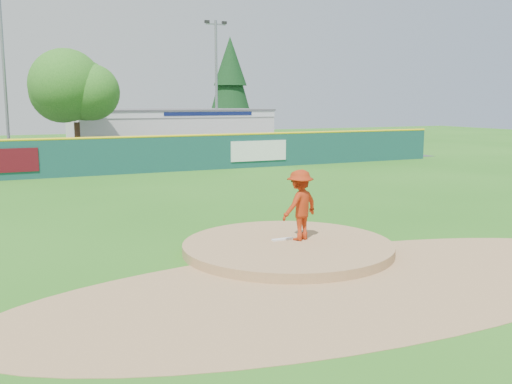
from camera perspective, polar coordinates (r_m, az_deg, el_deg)
name	(u,v)px	position (r m, az deg, el deg)	size (l,w,h in m)	color
ground	(288,252)	(15.05, 3.19, -5.98)	(120.00, 120.00, 0.00)	#286B19
pitchers_mound	(288,252)	(15.05, 3.19, -5.98)	(5.50, 5.50, 0.50)	#9E774C
pitching_rubber	(283,239)	(15.24, 2.67, -4.74)	(0.60, 0.15, 0.04)	white
infield_dirt_arc	(353,284)	(12.59, 9.64, -9.11)	(15.40, 15.40, 0.01)	#9E774C
parking_lot	(105,159)	(40.61, -14.88, 3.23)	(44.00, 16.00, 0.02)	#38383A
pitcher	(300,205)	(15.12, 4.42, -1.31)	(1.21, 0.70, 1.88)	#A02A0D
van	(195,149)	(39.27, -6.08, 4.29)	(2.21, 4.79, 1.33)	silver
pool_building_grp	(169,130)	(46.69, -8.72, 6.18)	(15.20, 8.20, 3.31)	silver
fence_banners	(141,155)	(31.74, -11.38, 3.62)	(17.74, 0.04, 1.20)	#590C16
outfield_fence	(134,154)	(31.72, -12.15, 3.75)	(40.00, 0.14, 2.07)	#154542
deciduous_tree	(75,91)	(38.16, -17.63, 9.60)	(5.60, 5.60, 7.36)	#382314
conifer_tree	(230,83)	(52.74, -2.59, 10.81)	(4.40, 4.40, 9.50)	#382314
light_pole_left	(4,67)	(39.92, -23.92, 11.36)	(1.75, 0.25, 11.00)	gray
light_pole_right	(216,80)	(44.77, -3.99, 11.11)	(1.75, 0.25, 10.00)	gray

